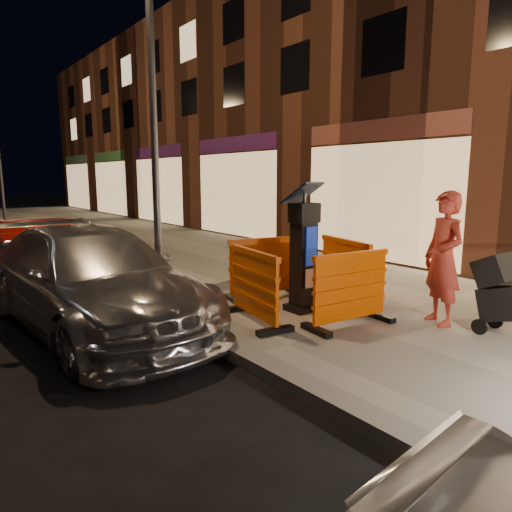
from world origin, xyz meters
TOP-DOWN VIEW (x-y plane):
  - ground_plane at (0.00, 0.00)m, footprint 120.00×120.00m
  - sidewalk at (3.00, 0.00)m, footprint 6.00×60.00m
  - kerb at (0.00, 0.00)m, footprint 0.30×60.00m
  - parking_kiosk at (1.70, 0.97)m, footprint 0.69×0.69m
  - barrier_front at (1.70, 0.02)m, footprint 1.39×0.69m
  - barrier_back at (1.70, 1.92)m, footprint 1.43×0.86m
  - barrier_kerbside at (0.75, 0.97)m, footprint 0.75×1.40m
  - barrier_bldgside at (2.65, 0.97)m, footprint 0.84×1.42m
  - car_silver at (-1.00, 2.61)m, footprint 2.41×5.17m
  - car_red at (-0.99, 5.78)m, footprint 1.92×4.19m
  - man at (2.79, -0.68)m, footprint 0.68×0.81m
  - street_lamp_mid at (0.25, 3.00)m, footprint 0.12×0.12m

SIDE VIEW (x-z plane):
  - ground_plane at x=0.00m, z-range 0.00..0.00m
  - car_silver at x=-1.00m, z-range -0.73..0.73m
  - car_red at x=-0.99m, z-range -0.67..0.67m
  - sidewalk at x=3.00m, z-range 0.00..0.15m
  - kerb at x=0.00m, z-range 0.00..0.15m
  - barrier_front at x=1.70m, z-range 0.15..1.19m
  - barrier_back at x=1.70m, z-range 0.15..1.19m
  - barrier_kerbside at x=0.75m, z-range 0.15..1.19m
  - barrier_bldgside at x=2.65m, z-range 0.15..1.19m
  - parking_kiosk at x=1.70m, z-range 0.15..2.01m
  - man at x=2.79m, z-range 0.15..2.02m
  - street_lamp_mid at x=0.25m, z-range 0.15..6.15m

